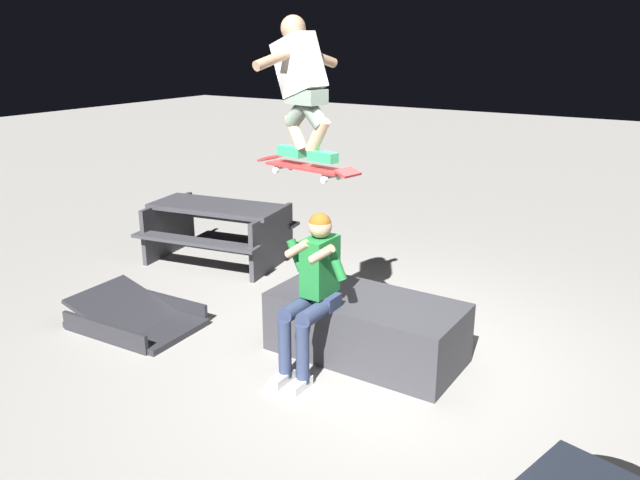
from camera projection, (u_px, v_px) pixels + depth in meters
ground_plane at (373, 354)px, 5.79m from camera, size 40.00×40.00×0.00m
ledge_box_main at (366, 327)px, 5.68m from camera, size 1.73×0.86×0.56m
person_sitting_on_ledge at (313, 285)px, 5.28m from camera, size 0.59×0.75×1.39m
skateboard at (307, 167)px, 5.19m from camera, size 1.04×0.40×0.13m
skater_airborne at (301, 81)px, 5.02m from camera, size 0.64×0.88×1.12m
kicker_ramp at (137, 320)px, 6.32m from camera, size 1.26×0.88×0.41m
picnic_table_back at (218, 223)px, 8.07m from camera, size 1.90×1.60×0.75m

